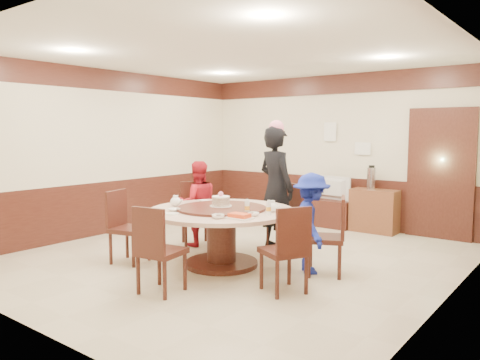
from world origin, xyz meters
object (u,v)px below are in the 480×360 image
Objects in this scene: banquet_table at (221,226)px; side_cabinet at (374,211)px; birthday_cake at (221,201)px; person_standing at (276,188)px; tv_stand at (330,213)px; person_blue at (311,223)px; television at (331,188)px; shrimp_platter at (239,216)px; thermos at (371,178)px; person_red at (198,204)px.

banquet_table is 3.32m from side_cabinet.
birthday_cake reaches higher than side_cabinet.
tv_stand is (-0.11, 2.01, -0.67)m from person_standing.
person_standing is 1.27m from person_blue.
banquet_table is at bearing 100.03° from television.
tv_stand is at bearing -0.00° from television.
television is at bearing -177.95° from side_cabinet.
side_cabinet is (0.21, 3.60, -0.40)m from shrimp_platter.
tv_stand is 1.13× the size of television.
thermos is at bearing 76.45° from birthday_cake.
person_blue reaches higher than banquet_table.
thermos is at bearing -176.92° from person_red.
person_blue is 1.56× the size of side_cabinet.
person_standing is at bearing -109.62° from side_cabinet.
person_red reaches higher than person_blue.
person_red is at bearing 79.00° from television.
tv_stand is at bearing 89.97° from birthday_cake.
person_standing reaches higher than person_blue.
side_cabinet is (-0.28, 2.76, -0.25)m from person_blue.
television reaches higher than tv_stand.
person_red is at bearing -124.54° from side_cabinet.
birthday_cake is (-1.12, -0.42, 0.22)m from person_blue.
person_standing is 2.14m from thermos.
person_red is at bearing 148.75° from birthday_cake.
television is (-0.11, 2.01, -0.20)m from person_standing.
side_cabinet is (0.73, 2.04, -0.54)m from person_standing.
birthday_cake is (-0.04, 0.04, 0.31)m from banquet_table.
thermos is at bearing 180.00° from side_cabinet.
shrimp_platter reaches higher than tv_stand.
thermos is (0.65, 2.04, 0.02)m from person_standing.
person_blue reaches higher than shrimp_platter.
banquet_table is 1.17m from person_red.
shrimp_platter is 0.79× the size of thermos.
side_cabinet is (0.84, 0.03, 0.12)m from tv_stand.
shrimp_platter is at bearing -92.12° from thermos.
person_standing is 2.02m from television.
birthday_cake is at bearing -103.55° from thermos.
banquet_table is 1.04× the size of person_standing.
shrimp_platter reaches higher than side_cabinet.
birthday_cake is 0.39× the size of television.
tv_stand is at bearing 90.69° from banquet_table.
person_standing is (0.07, 1.18, 0.38)m from banquet_table.
birthday_cake is 3.32m from side_cabinet.
person_red is at bearing 148.10° from banquet_table.
side_cabinet is at bearing -168.61° from television.
person_blue is 1.21m from birthday_cake.
banquet_table is 2.24× the size of tv_stand.
person_red reaches higher than side_cabinet.
banquet_table is at bearing 73.25° from person_blue.
birthday_cake is at bearing 101.28° from person_standing.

